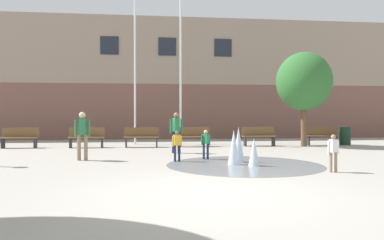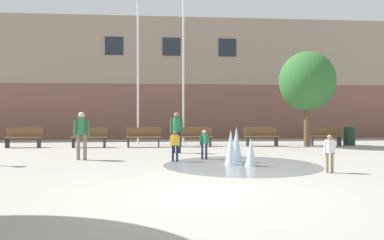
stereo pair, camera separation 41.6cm
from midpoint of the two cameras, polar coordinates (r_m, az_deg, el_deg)
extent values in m
plane|color=#9E998E|center=(7.14, 0.95, -11.28)|extent=(100.00, 100.00, 0.00)
cube|color=brown|center=(26.21, -4.56, 1.24)|extent=(36.00, 6.00, 3.42)
cube|color=gray|center=(26.51, -4.57, 9.47)|extent=(36.00, 6.00, 4.18)
cube|color=#1E232D|center=(23.70, -12.96, 11.02)|extent=(1.10, 0.06, 1.10)
cube|color=#1E232D|center=(23.57, -4.31, 11.09)|extent=(1.10, 0.06, 1.10)
cube|color=#1E232D|center=(23.96, 4.24, 10.92)|extent=(1.10, 0.06, 1.10)
cylinder|color=gray|center=(11.32, 6.92, -6.78)|extent=(4.66, 4.66, 0.01)
cone|color=silver|center=(11.26, 5.33, -4.15)|extent=(0.37, 0.37, 1.05)
cone|color=silver|center=(11.89, 6.11, -3.72)|extent=(0.38, 0.38, 1.12)
cone|color=silver|center=(11.05, 8.35, -4.86)|extent=(0.33, 0.33, 0.82)
cube|color=#28282D|center=(18.90, -27.43, -3.18)|extent=(0.06, 0.40, 0.44)
cube|color=#28282D|center=(18.45, -23.36, -3.25)|extent=(0.06, 0.40, 0.44)
cube|color=brown|center=(18.65, -25.42, -2.46)|extent=(1.60, 0.44, 0.05)
cube|color=brown|center=(18.82, -25.23, -1.72)|extent=(1.60, 0.04, 0.42)
cube|color=#28282D|center=(17.90, -18.65, -3.35)|extent=(0.06, 0.40, 0.44)
cube|color=#28282D|center=(17.66, -14.20, -3.39)|extent=(0.06, 0.40, 0.44)
cube|color=brown|center=(17.75, -16.44, -2.58)|extent=(1.60, 0.44, 0.05)
cube|color=brown|center=(17.94, -16.34, -1.80)|extent=(1.60, 0.04, 0.42)
cube|color=#28282D|center=(17.50, -10.67, -3.41)|extent=(0.06, 0.40, 0.44)
cube|color=#28282D|center=(17.46, -6.08, -3.42)|extent=(0.06, 0.40, 0.44)
cube|color=brown|center=(17.45, -8.38, -2.62)|extent=(1.60, 0.44, 0.05)
cube|color=brown|center=(17.64, -8.36, -1.82)|extent=(1.60, 0.04, 0.42)
cube|color=#28282D|center=(17.57, -2.73, -3.39)|extent=(0.06, 0.40, 0.44)
cube|color=#28282D|center=(17.71, 1.80, -3.35)|extent=(0.06, 0.40, 0.44)
cube|color=brown|center=(17.61, -0.46, -2.58)|extent=(1.60, 0.44, 0.05)
cube|color=brown|center=(17.80, -0.53, -1.78)|extent=(1.60, 0.04, 0.42)
cube|color=#28282D|center=(18.09, 7.44, -3.27)|extent=(0.06, 0.40, 0.44)
cube|color=#28282D|center=(18.48, 11.66, -3.20)|extent=(0.06, 0.40, 0.44)
cube|color=brown|center=(18.26, 9.57, -2.47)|extent=(1.60, 0.44, 0.05)
cube|color=brown|center=(18.44, 9.40, -1.71)|extent=(1.60, 0.04, 0.42)
cube|color=#28282D|center=(19.09, 16.63, -3.09)|extent=(0.06, 0.40, 0.44)
cube|color=#28282D|center=(19.68, 20.38, -2.99)|extent=(0.06, 0.40, 0.44)
cube|color=brown|center=(19.36, 18.54, -2.31)|extent=(1.60, 0.44, 0.05)
cube|color=brown|center=(19.53, 18.29, -1.60)|extent=(1.60, 0.04, 0.42)
cylinder|color=#1E233D|center=(14.67, -3.66, -3.42)|extent=(0.12, 0.12, 0.84)
cylinder|color=#1E233D|center=(14.68, -2.80, -3.42)|extent=(0.12, 0.12, 0.84)
cube|color=#237547|center=(14.64, -3.23, -0.73)|extent=(0.27, 0.38, 0.54)
sphere|color=#997051|center=(14.64, -3.23, 0.74)|extent=(0.21, 0.21, 0.21)
cylinder|color=#237547|center=(14.63, -4.05, -0.94)|extent=(0.08, 0.08, 0.55)
cylinder|color=#237547|center=(14.66, -2.41, -0.94)|extent=(0.08, 0.08, 0.55)
cylinder|color=#89755B|center=(10.35, 19.32, -6.10)|extent=(0.07, 0.07, 0.52)
cylinder|color=#89755B|center=(10.41, 20.00, -6.06)|extent=(0.07, 0.07, 0.52)
cube|color=white|center=(10.34, 19.67, -3.73)|extent=(0.24, 0.20, 0.33)
sphere|color=#997051|center=(10.33, 19.67, -2.44)|extent=(0.13, 0.13, 0.13)
cylinder|color=white|center=(10.29, 19.01, -3.94)|extent=(0.05, 0.05, 0.34)
cylinder|color=white|center=(10.40, 20.31, -3.89)|extent=(0.05, 0.05, 0.34)
cylinder|color=#89755B|center=(12.90, -17.74, -4.03)|extent=(0.12, 0.12, 0.84)
cylinder|color=#89755B|center=(12.86, -16.77, -4.04)|extent=(0.12, 0.12, 0.84)
cube|color=#237547|center=(12.84, -17.27, -0.97)|extent=(0.23, 0.36, 0.54)
sphere|color=beige|center=(12.84, -17.27, 0.71)|extent=(0.21, 0.21, 0.21)
cylinder|color=#237547|center=(12.88, -18.18, -1.21)|extent=(0.08, 0.08, 0.55)
cylinder|color=#237547|center=(12.81, -16.34, -1.21)|extent=(0.08, 0.08, 0.55)
cylinder|color=#1E233D|center=(12.61, 0.85, -4.83)|extent=(0.07, 0.07, 0.52)
cylinder|color=#1E233D|center=(12.63, 1.47, -4.82)|extent=(0.07, 0.07, 0.52)
cube|color=#237547|center=(12.59, 1.16, -2.89)|extent=(0.24, 0.24, 0.33)
sphere|color=beige|center=(12.58, 1.16, -1.83)|extent=(0.13, 0.13, 0.13)
cylinder|color=#237547|center=(12.57, 0.57, -3.05)|extent=(0.05, 0.05, 0.34)
cylinder|color=#237547|center=(12.61, 1.75, -3.04)|extent=(0.05, 0.05, 0.34)
cylinder|color=#1E233D|center=(12.01, -3.61, -5.11)|extent=(0.07, 0.07, 0.52)
cylinder|color=#1E233D|center=(12.02, -2.96, -5.11)|extent=(0.07, 0.07, 0.52)
cube|color=gold|center=(11.98, -3.28, -3.08)|extent=(0.23, 0.17, 0.33)
sphere|color=brown|center=(11.97, -3.28, -1.96)|extent=(0.13, 0.13, 0.13)
cylinder|color=gold|center=(11.98, -3.91, -3.24)|extent=(0.05, 0.05, 0.34)
cylinder|color=gold|center=(11.99, -2.66, -3.24)|extent=(0.05, 0.05, 0.34)
cylinder|color=silver|center=(19.38, -9.30, 8.67)|extent=(0.10, 0.10, 8.32)
cylinder|color=silver|center=(19.41, -2.37, 8.64)|extent=(0.10, 0.10, 8.30)
cylinder|color=#193323|center=(20.04, 21.71, -2.27)|extent=(0.56, 0.56, 0.90)
cylinder|color=brown|center=(18.44, 16.06, -1.25)|extent=(0.28, 0.28, 1.71)
ellipsoid|color=#2D662D|center=(18.50, 16.08, 5.69)|extent=(2.60, 2.60, 2.76)
camera|label=1|loc=(0.21, -90.83, -0.01)|focal=35.00mm
camera|label=2|loc=(0.21, 89.17, 0.01)|focal=35.00mm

